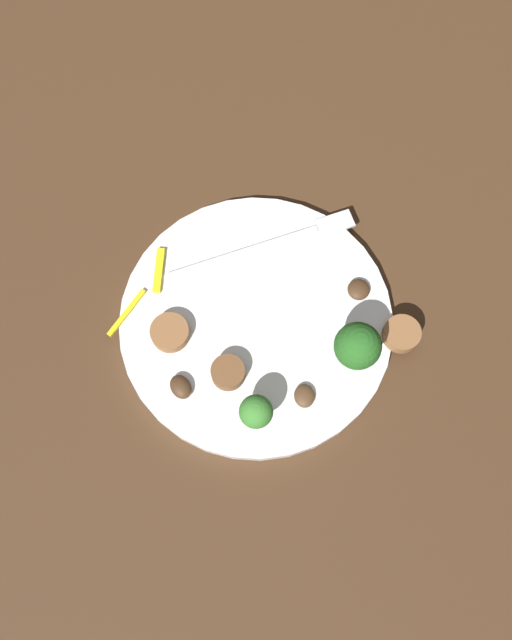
# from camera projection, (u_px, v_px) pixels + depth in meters

# --- Properties ---
(ground_plane) EXTENTS (1.40, 1.40, 0.00)m
(ground_plane) POSITION_uv_depth(u_px,v_px,m) (256.00, 325.00, 0.62)
(ground_plane) COLOR #422B19
(plate) EXTENTS (0.24, 0.24, 0.01)m
(plate) POSITION_uv_depth(u_px,v_px,m) (256.00, 322.00, 0.62)
(plate) COLOR white
(plate) RESTS_ON ground_plane
(fork) EXTENTS (0.18, 0.06, 0.00)m
(fork) POSITION_uv_depth(u_px,v_px,m) (276.00, 242.00, 0.63)
(fork) COLOR silver
(fork) RESTS_ON plate
(broccoli_floret_0) EXTENTS (0.04, 0.04, 0.06)m
(broccoli_floret_0) POSITION_uv_depth(u_px,v_px,m) (358.00, 346.00, 0.56)
(broccoli_floret_0) COLOR #296420
(broccoli_floret_0) RESTS_ON plate
(broccoli_floret_1) EXTENTS (0.03, 0.03, 0.04)m
(broccoli_floret_1) POSITION_uv_depth(u_px,v_px,m) (256.00, 412.00, 0.55)
(broccoli_floret_1) COLOR #408630
(broccoli_floret_1) RESTS_ON plate
(sausage_slice_0) EXTENTS (0.04, 0.04, 0.02)m
(sausage_slice_0) POSITION_uv_depth(u_px,v_px,m) (228.00, 373.00, 0.59)
(sausage_slice_0) COLOR brown
(sausage_slice_0) RESTS_ON plate
(sausage_slice_1) EXTENTS (0.03, 0.03, 0.01)m
(sausage_slice_1) POSITION_uv_depth(u_px,v_px,m) (402.00, 334.00, 0.60)
(sausage_slice_1) COLOR brown
(sausage_slice_1) RESTS_ON plate
(sausage_slice_2) EXTENTS (0.04, 0.04, 0.01)m
(sausage_slice_2) POSITION_uv_depth(u_px,v_px,m) (170.00, 333.00, 0.60)
(sausage_slice_2) COLOR brown
(sausage_slice_2) RESTS_ON plate
(mushroom_0) EXTENTS (0.03, 0.03, 0.01)m
(mushroom_0) POSITION_uv_depth(u_px,v_px,m) (304.00, 396.00, 0.58)
(mushroom_0) COLOR #4C331E
(mushroom_0) RESTS_ON plate
(mushroom_1) EXTENTS (0.03, 0.03, 0.01)m
(mushroom_1) POSITION_uv_depth(u_px,v_px,m) (359.00, 289.00, 0.61)
(mushroom_1) COLOR #422B19
(mushroom_1) RESTS_ON plate
(mushroom_2) EXTENTS (0.02, 0.02, 0.01)m
(mushroom_2) POSITION_uv_depth(u_px,v_px,m) (181.00, 387.00, 0.58)
(mushroom_2) COLOR #422B19
(mushroom_2) RESTS_ON plate
(pepper_strip_0) EXTENTS (0.05, 0.02, 0.00)m
(pepper_strip_0) POSITION_uv_depth(u_px,v_px,m) (127.00, 313.00, 0.61)
(pepper_strip_0) COLOR yellow
(pepper_strip_0) RESTS_ON plate
(pepper_strip_1) EXTENTS (0.03, 0.04, 0.00)m
(pepper_strip_1) POSITION_uv_depth(u_px,v_px,m) (159.00, 270.00, 0.62)
(pepper_strip_1) COLOR yellow
(pepper_strip_1) RESTS_ON plate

